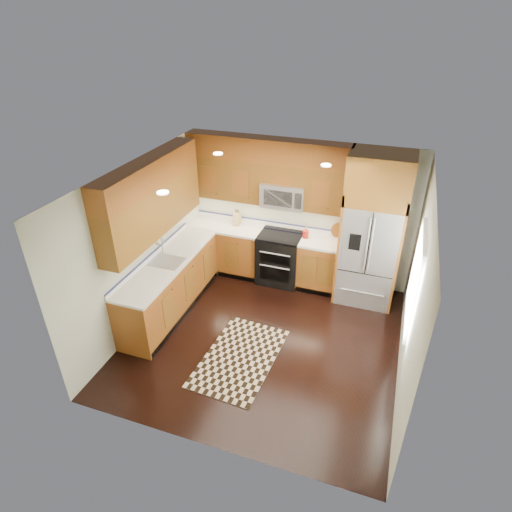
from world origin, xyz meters
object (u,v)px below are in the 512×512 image
(refrigerator, at_px, (372,231))
(knife_block, at_px, (237,218))
(utensil_crock, at_px, (306,233))
(range, at_px, (280,258))
(rug, at_px, (240,357))

(refrigerator, bearing_deg, knife_block, 175.39)
(utensil_crock, bearing_deg, refrigerator, -4.72)
(range, distance_m, refrigerator, 1.76)
(refrigerator, height_order, utensil_crock, refrigerator)
(range, relative_size, refrigerator, 0.36)
(knife_block, bearing_deg, range, -10.15)
(range, xyz_separation_m, utensil_crock, (0.44, 0.05, 0.57))
(rug, xyz_separation_m, knife_block, (-0.94, 2.35, 1.06))
(refrigerator, relative_size, rug, 1.59)
(range, xyz_separation_m, rug, (0.05, -2.19, -0.46))
(rug, distance_m, knife_block, 2.74)
(knife_block, relative_size, utensil_crock, 1.02)
(refrigerator, relative_size, knife_block, 8.61)
(refrigerator, height_order, rug, refrigerator)
(range, relative_size, utensil_crock, 3.20)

